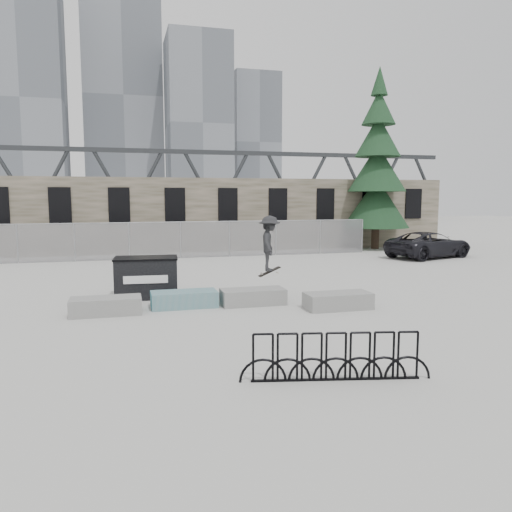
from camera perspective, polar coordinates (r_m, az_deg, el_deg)
The scene contains 14 objects.
ground at distance 15.65m, azimuth -3.38°, elevation -5.69°, with size 120.00×120.00×0.00m, color #AAA9A5.
stone_wall at distance 31.38m, azimuth -9.45°, elevation 4.67°, with size 36.00×2.58×4.50m.
chainlink_fence at distance 27.74m, azimuth -8.64°, elevation 1.89°, with size 22.06×0.06×2.02m.
planter_far_left at distance 15.09m, azimuth -16.78°, elevation -5.40°, with size 2.00×0.90×0.49m.
planter_center_left at distance 15.55m, azimuth -8.22°, elevation -4.83°, with size 2.00×0.90×0.49m.
planter_center_right at distance 15.77m, azimuth -0.35°, elevation -4.59°, with size 2.00×0.90×0.49m.
planter_offset at distance 15.36m, azimuth 9.35°, elevation -4.99°, with size 2.00×0.90×0.49m.
dumpster at distance 17.18m, azimuth -12.42°, elevation -2.37°, with size 2.17×1.43×1.37m.
bike_rack at distance 9.49m, azimuth 9.12°, elevation -11.37°, with size 3.52×0.78×0.90m.
spruce_tree at distance 33.28m, azimuth 13.67°, elevation 9.30°, with size 4.23×4.23×11.50m.
skyline_towers at distance 110.19m, azimuth -14.33°, elevation 15.71°, with size 58.00×28.00×48.00m.
truss_bridge at distance 71.18m, azimuth -4.50°, elevation 7.41°, with size 70.00×3.00×9.80m.
suv at distance 29.38m, azimuth 19.17°, elevation 1.24°, with size 2.39×5.18×1.44m, color black.
skateboarder at distance 16.61m, azimuth 1.56°, elevation 1.44°, with size 1.00×1.34×2.03m.
Camera 1 is at (-3.07, -14.97, 3.39)m, focal length 35.00 mm.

